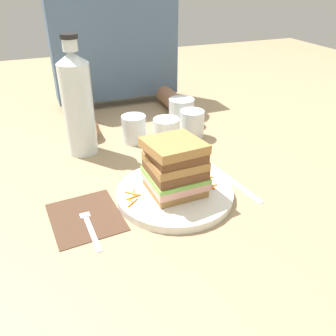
# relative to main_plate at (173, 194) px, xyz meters

# --- Properties ---
(ground_plane) EXTENTS (3.00, 3.00, 0.00)m
(ground_plane) POSITION_rel_main_plate_xyz_m (0.00, 0.01, -0.01)
(ground_plane) COLOR #9E8460
(main_plate) EXTENTS (0.25, 0.25, 0.02)m
(main_plate) POSITION_rel_main_plate_xyz_m (0.00, 0.00, 0.00)
(main_plate) COLOR white
(main_plate) RESTS_ON ground_plane
(sandwich) EXTENTS (0.12, 0.12, 0.12)m
(sandwich) POSITION_rel_main_plate_xyz_m (-0.00, -0.00, 0.07)
(sandwich) COLOR #A87A42
(sandwich) RESTS_ON main_plate
(carrot_shred_0) EXTENTS (0.03, 0.02, 0.00)m
(carrot_shred_0) POSITION_rel_main_plate_xyz_m (-0.09, -0.01, 0.01)
(carrot_shred_0) COLOR orange
(carrot_shred_0) RESTS_ON main_plate
(carrot_shred_1) EXTENTS (0.01, 0.03, 0.00)m
(carrot_shred_1) POSITION_rel_main_plate_xyz_m (-0.08, 0.02, 0.01)
(carrot_shred_1) COLOR orange
(carrot_shred_1) RESTS_ON main_plate
(carrot_shred_2) EXTENTS (0.02, 0.02, 0.00)m
(carrot_shred_2) POSITION_rel_main_plate_xyz_m (-0.10, -0.00, 0.01)
(carrot_shred_2) COLOR orange
(carrot_shred_2) RESTS_ON main_plate
(carrot_shred_3) EXTENTS (0.02, 0.02, 0.00)m
(carrot_shred_3) POSITION_rel_main_plate_xyz_m (-0.09, 0.02, 0.01)
(carrot_shred_3) COLOR orange
(carrot_shred_3) RESTS_ON main_plate
(carrot_shred_4) EXTENTS (0.03, 0.01, 0.00)m
(carrot_shred_4) POSITION_rel_main_plate_xyz_m (-0.09, 0.00, 0.01)
(carrot_shred_4) COLOR orange
(carrot_shred_4) RESTS_ON main_plate
(carrot_shred_5) EXTENTS (0.01, 0.02, 0.00)m
(carrot_shred_5) POSITION_rel_main_plate_xyz_m (0.07, -0.01, 0.01)
(carrot_shred_5) COLOR orange
(carrot_shred_5) RESTS_ON main_plate
(carrot_shred_6) EXTENTS (0.02, 0.02, 0.00)m
(carrot_shred_6) POSITION_rel_main_plate_xyz_m (0.07, 0.00, 0.01)
(carrot_shred_6) COLOR orange
(carrot_shred_6) RESTS_ON main_plate
(carrot_shred_7) EXTENTS (0.02, 0.01, 0.00)m
(carrot_shred_7) POSITION_rel_main_plate_xyz_m (0.09, -0.01, 0.01)
(carrot_shred_7) COLOR orange
(carrot_shred_7) RESTS_ON main_plate
(carrot_shred_8) EXTENTS (0.02, 0.01, 0.00)m
(carrot_shred_8) POSITION_rel_main_plate_xyz_m (0.09, 0.02, 0.01)
(carrot_shred_8) COLOR orange
(carrot_shred_8) RESTS_ON main_plate
(carrot_shred_9) EXTENTS (0.02, 0.00, 0.00)m
(carrot_shred_9) POSITION_rel_main_plate_xyz_m (0.08, 0.02, 0.01)
(carrot_shred_9) COLOR orange
(carrot_shred_9) RESTS_ON main_plate
(carrot_shred_10) EXTENTS (0.02, 0.01, 0.00)m
(carrot_shred_10) POSITION_rel_main_plate_xyz_m (0.08, -0.01, 0.01)
(carrot_shred_10) COLOR orange
(carrot_shred_10) RESTS_ON main_plate
(carrot_shred_11) EXTENTS (0.02, 0.02, 0.00)m
(carrot_shred_11) POSITION_rel_main_plate_xyz_m (0.08, -0.02, 0.01)
(carrot_shred_11) COLOR orange
(carrot_shred_11) RESTS_ON main_plate
(carrot_shred_12) EXTENTS (0.02, 0.01, 0.00)m
(carrot_shred_12) POSITION_rel_main_plate_xyz_m (0.07, 0.01, 0.01)
(carrot_shred_12) COLOR orange
(carrot_shred_12) RESTS_ON main_plate
(napkin_dark) EXTENTS (0.15, 0.17, 0.00)m
(napkin_dark) POSITION_rel_main_plate_xyz_m (-0.19, -0.00, -0.01)
(napkin_dark) COLOR #4C3323
(napkin_dark) RESTS_ON ground_plane
(fork) EXTENTS (0.02, 0.17, 0.00)m
(fork) POSITION_rel_main_plate_xyz_m (-0.19, -0.02, -0.00)
(fork) COLOR silver
(fork) RESTS_ON napkin_dark
(knife) EXTENTS (0.04, 0.20, 0.00)m
(knife) POSITION_rel_main_plate_xyz_m (0.16, 0.00, -0.01)
(knife) COLOR silver
(knife) RESTS_ON ground_plane
(juice_glass) EXTENTS (0.07, 0.07, 0.08)m
(juice_glass) POSITION_rel_main_plate_xyz_m (0.08, 0.24, 0.03)
(juice_glass) COLOR white
(juice_glass) RESTS_ON ground_plane
(water_bottle) EXTENTS (0.08, 0.08, 0.30)m
(water_bottle) POSITION_rel_main_plate_xyz_m (-0.14, 0.29, 0.13)
(water_bottle) COLOR silver
(water_bottle) RESTS_ON ground_plane
(empty_tumbler_0) EXTENTS (0.08, 0.08, 0.08)m
(empty_tumbler_0) POSITION_rel_main_plate_xyz_m (0.18, 0.37, 0.03)
(empty_tumbler_0) COLOR silver
(empty_tumbler_0) RESTS_ON ground_plane
(empty_tumbler_1) EXTENTS (0.07, 0.07, 0.08)m
(empty_tumbler_1) POSITION_rel_main_plate_xyz_m (0.01, 0.30, 0.03)
(empty_tumbler_1) COLOR silver
(empty_tumbler_1) RESTS_ON ground_plane
(empty_tumbler_2) EXTENTS (0.07, 0.07, 0.08)m
(empty_tumbler_2) POSITION_rel_main_plate_xyz_m (0.17, 0.27, 0.03)
(empty_tumbler_2) COLOR silver
(empty_tumbler_2) RESTS_ON ground_plane
(diner_across) EXTENTS (0.43, 0.40, 0.57)m
(diner_across) POSITION_rel_main_plate_xyz_m (0.04, 0.63, 0.25)
(diner_across) COLOR #936647
(diner_across) RESTS_ON ground_plane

